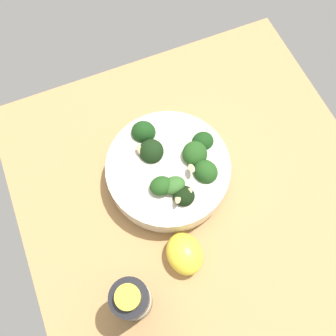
{
  "coord_description": "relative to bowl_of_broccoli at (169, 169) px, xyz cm",
  "views": [
    {
      "loc": [
        12.46,
        17.47,
        60.24
      ],
      "look_at": [
        3.48,
        -4.27,
        4.0
      ],
      "focal_mm": 40.03,
      "sensor_mm": 36.0,
      "label": 1
    }
  ],
  "objects": [
    {
      "name": "bottle_short",
      "position": [
        12.58,
        17.06,
        2.38
      ],
      "size": [
        5.23,
        5.23,
        12.78
      ],
      "color": "black",
      "rests_on": "ground_plane"
    },
    {
      "name": "lemon_wedge",
      "position": [
        3.05,
        13.46,
        -1.37
      ],
      "size": [
        5.54,
        6.73,
        4.29
      ],
      "primitive_type": "ellipsoid",
      "rotation": [
        0.0,
        0.0,
        1.56
      ],
      "color": "yellow",
      "rests_on": "ground_plane"
    },
    {
      "name": "bowl_of_broccoli",
      "position": [
        0.0,
        0.0,
        0.0
      ],
      "size": [
        20.25,
        20.25,
        8.32
      ],
      "color": "silver",
      "rests_on": "ground_plane"
    },
    {
      "name": "ground_plane",
      "position": [
        -3.26,
        4.27,
        -5.75
      ],
      "size": [
        58.97,
        58.97,
        4.45
      ],
      "primitive_type": "cube",
      "color": "tan"
    }
  ]
}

